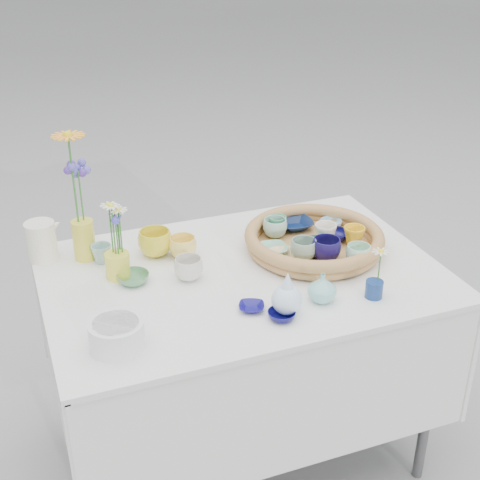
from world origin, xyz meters
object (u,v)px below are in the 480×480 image
object	(u,v)px
display_table	(242,449)
bud_vase_seafoam	(322,288)
wicker_tray	(314,240)
tall_vase_yellow	(84,240)

from	to	relation	value
display_table	bud_vase_seafoam	xyz separation A→B (m)	(0.16, -0.25, 0.81)
wicker_tray	bud_vase_seafoam	bearing A→B (deg)	-112.11
display_table	tall_vase_yellow	distance (m)	0.99
bud_vase_seafoam	display_table	bearing A→B (deg)	122.93
display_table	tall_vase_yellow	xyz separation A→B (m)	(-0.46, 0.27, 0.83)
wicker_tray	bud_vase_seafoam	xyz separation A→B (m)	(-0.12, -0.30, 0.01)
display_table	bud_vase_seafoam	distance (m)	0.86
wicker_tray	bud_vase_seafoam	size ratio (longest dim) A/B	5.26
wicker_tray	tall_vase_yellow	distance (m)	0.77
display_table	wicker_tray	bearing A→B (deg)	10.12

